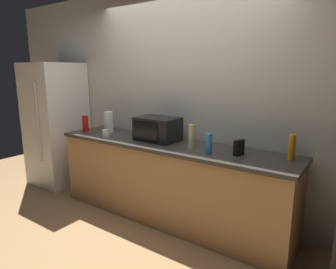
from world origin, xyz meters
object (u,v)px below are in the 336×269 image
object	(u,v)px
bottle_vinegar	(192,136)
mug_white	(106,133)
cordless_phone	(239,148)
microwave	(158,129)
paper_towel_roll	(109,122)
bottle_spray_cleaner	(209,144)
mug_blue	(136,131)
bottle_dish_soap	(292,147)
bottle_hot_sauce	(85,124)
refrigerator	(56,124)

from	to	relation	value
bottle_vinegar	mug_white	bearing A→B (deg)	-172.74
cordless_phone	microwave	bearing A→B (deg)	-167.37
paper_towel_roll	mug_white	size ratio (longest dim) A/B	2.89
bottle_spray_cleaner	mug_white	xyz separation A→B (m)	(-1.36, -0.06, -0.05)
bottle_spray_cleaner	mug_blue	xyz separation A→B (m)	(-1.17, 0.28, -0.06)
microwave	bottle_dish_soap	size ratio (longest dim) A/B	2.08
paper_towel_roll	mug_blue	bearing A→B (deg)	15.99
paper_towel_roll	mug_white	distance (m)	0.30
bottle_dish_soap	cordless_phone	bearing A→B (deg)	-162.43
bottle_vinegar	mug_white	xyz separation A→B (m)	(-1.12, -0.14, -0.08)
bottle_hot_sauce	mug_white	world-z (taller)	bottle_hot_sauce
bottle_spray_cleaner	bottle_vinegar	bearing A→B (deg)	160.27
bottle_vinegar	mug_blue	distance (m)	0.95
bottle_hot_sauce	paper_towel_roll	bearing A→B (deg)	27.55
refrigerator	cordless_phone	bearing A→B (deg)	-0.05
refrigerator	microwave	size ratio (longest dim) A/B	3.75
paper_towel_roll	bottle_dish_soap	size ratio (longest dim) A/B	1.17
microwave	bottle_spray_cleaner	bearing A→B (deg)	-12.72
mug_blue	mug_white	bearing A→B (deg)	-119.95
mug_white	cordless_phone	bearing A→B (deg)	6.11
bottle_hot_sauce	mug_white	distance (m)	0.47
paper_towel_roll	microwave	bearing A→B (deg)	-0.16
cordless_phone	mug_white	bearing A→B (deg)	-158.38
bottle_hot_sauce	bottle_spray_cleaner	distance (m)	1.82
bottle_dish_soap	mug_blue	bearing A→B (deg)	179.42
mug_white	bottle_hot_sauce	bearing A→B (deg)	170.38
cordless_phone	bottle_hot_sauce	size ratio (longest dim) A/B	0.70
bottle_dish_soap	bottle_vinegar	bearing A→B (deg)	-169.75
refrigerator	bottle_hot_sauce	xyz separation A→B (m)	(0.79, -0.10, 0.11)
bottle_hot_sauce	bottle_vinegar	bearing A→B (deg)	2.33
paper_towel_roll	bottle_spray_cleaner	xyz separation A→B (m)	(1.54, -0.17, -0.03)
refrigerator	bottle_vinegar	world-z (taller)	refrigerator
microwave	cordless_phone	xyz separation A→B (m)	(1.00, -0.05, -0.06)
bottle_spray_cleaner	mug_blue	size ratio (longest dim) A/B	2.37
paper_towel_roll	mug_white	xyz separation A→B (m)	(0.18, -0.23, -0.09)
bottle_dish_soap	bottle_spray_cleaner	distance (m)	0.75
bottle_spray_cleaner	cordless_phone	bearing A→B (deg)	24.14
bottle_vinegar	bottle_dish_soap	bearing A→B (deg)	10.25
bottle_vinegar	mug_blue	size ratio (longest dim) A/B	2.96
bottle_hot_sauce	mug_blue	world-z (taller)	bottle_hot_sauce
bottle_vinegar	bottle_spray_cleaner	xyz separation A→B (m)	(0.24, -0.09, -0.02)
mug_blue	bottle_spray_cleaner	bearing A→B (deg)	-13.27
microwave	bottle_hot_sauce	xyz separation A→B (m)	(-1.08, -0.15, -0.03)
microwave	paper_towel_roll	size ratio (longest dim) A/B	1.78
refrigerator	bottle_dish_soap	size ratio (longest dim) A/B	7.79
microwave	cordless_phone	distance (m)	1.01
bottle_dish_soap	bottle_vinegar	world-z (taller)	bottle_vinegar
cordless_phone	bottle_hot_sauce	xyz separation A→B (m)	(-2.08, -0.10, 0.03)
bottle_dish_soap	bottle_hot_sauce	bearing A→B (deg)	-174.68
mug_blue	bottle_vinegar	bearing A→B (deg)	-11.54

